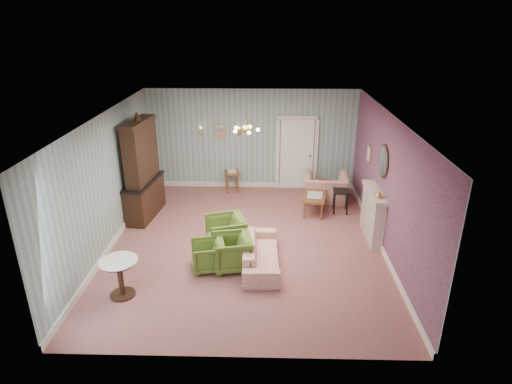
{
  "coord_description": "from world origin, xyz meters",
  "views": [
    {
      "loc": [
        0.44,
        -8.61,
        4.81
      ],
      "look_at": [
        0.2,
        0.4,
        1.1
      ],
      "focal_mm": 30.46,
      "sensor_mm": 36.0,
      "label": 1
    }
  ],
  "objects_px": {
    "pedestal_table": "(121,278)",
    "dresser": "(141,167)",
    "fireplace": "(373,214)",
    "olive_chair_b": "(232,251)",
    "olive_chair_a": "(208,254)",
    "sofa_chintz": "(261,249)",
    "olive_chair_c": "(226,231)",
    "wingback_chair": "(326,183)",
    "coffee_table": "(314,204)",
    "side_table_black": "(340,201)"
  },
  "relations": [
    {
      "from": "fireplace",
      "to": "olive_chair_a",
      "type": "bearing_deg",
      "value": -158.08
    },
    {
      "from": "olive_chair_b",
      "to": "coffee_table",
      "type": "height_order",
      "value": "olive_chair_b"
    },
    {
      "from": "dresser",
      "to": "coffee_table",
      "type": "bearing_deg",
      "value": 10.69
    },
    {
      "from": "olive_chair_c",
      "to": "wingback_chair",
      "type": "relative_size",
      "value": 0.7
    },
    {
      "from": "sofa_chintz",
      "to": "pedestal_table",
      "type": "relative_size",
      "value": 2.49
    },
    {
      "from": "olive_chair_c",
      "to": "pedestal_table",
      "type": "bearing_deg",
      "value": -60.71
    },
    {
      "from": "olive_chair_a",
      "to": "side_table_black",
      "type": "relative_size",
      "value": 1.07
    },
    {
      "from": "wingback_chair",
      "to": "pedestal_table",
      "type": "height_order",
      "value": "wingback_chair"
    },
    {
      "from": "olive_chair_b",
      "to": "olive_chair_c",
      "type": "xyz_separation_m",
      "value": [
        -0.2,
        0.81,
        0.02
      ]
    },
    {
      "from": "olive_chair_c",
      "to": "sofa_chintz",
      "type": "bearing_deg",
      "value": 31.51
    },
    {
      "from": "side_table_black",
      "to": "olive_chair_b",
      "type": "bearing_deg",
      "value": -133.68
    },
    {
      "from": "olive_chair_b",
      "to": "coffee_table",
      "type": "bearing_deg",
      "value": 132.71
    },
    {
      "from": "olive_chair_c",
      "to": "pedestal_table",
      "type": "distance_m",
      "value": 2.52
    },
    {
      "from": "wingback_chair",
      "to": "fireplace",
      "type": "distance_m",
      "value": 2.26
    },
    {
      "from": "olive_chair_a",
      "to": "fireplace",
      "type": "bearing_deg",
      "value": 99.62
    },
    {
      "from": "pedestal_table",
      "to": "dresser",
      "type": "bearing_deg",
      "value": 97.58
    },
    {
      "from": "pedestal_table",
      "to": "coffee_table",
      "type": "bearing_deg",
      "value": 43.69
    },
    {
      "from": "olive_chair_b",
      "to": "olive_chair_c",
      "type": "bearing_deg",
      "value": -177.63
    },
    {
      "from": "dresser",
      "to": "coffee_table",
      "type": "relative_size",
      "value": 2.71
    },
    {
      "from": "dresser",
      "to": "olive_chair_a",
      "type": "bearing_deg",
      "value": -45.19
    },
    {
      "from": "olive_chair_a",
      "to": "olive_chair_c",
      "type": "xyz_separation_m",
      "value": [
        0.28,
        0.87,
        0.08
      ]
    },
    {
      "from": "olive_chair_a",
      "to": "olive_chair_c",
      "type": "height_order",
      "value": "olive_chair_c"
    },
    {
      "from": "olive_chair_c",
      "to": "dresser",
      "type": "bearing_deg",
      "value": -142.92
    },
    {
      "from": "fireplace",
      "to": "olive_chair_b",
      "type": "bearing_deg",
      "value": -155.92
    },
    {
      "from": "olive_chair_c",
      "to": "fireplace",
      "type": "relative_size",
      "value": 0.58
    },
    {
      "from": "olive_chair_a",
      "to": "fireplace",
      "type": "height_order",
      "value": "fireplace"
    },
    {
      "from": "wingback_chair",
      "to": "coffee_table",
      "type": "bearing_deg",
      "value": 69.9
    },
    {
      "from": "dresser",
      "to": "fireplace",
      "type": "relative_size",
      "value": 1.88
    },
    {
      "from": "olive_chair_a",
      "to": "olive_chair_c",
      "type": "distance_m",
      "value": 0.91
    },
    {
      "from": "olive_chair_a",
      "to": "olive_chair_c",
      "type": "bearing_deg",
      "value": 149.89
    },
    {
      "from": "olive_chair_c",
      "to": "olive_chair_a",
      "type": "bearing_deg",
      "value": -34.69
    },
    {
      "from": "fireplace",
      "to": "side_table_black",
      "type": "height_order",
      "value": "fireplace"
    },
    {
      "from": "olive_chair_a",
      "to": "sofa_chintz",
      "type": "height_order",
      "value": "sofa_chintz"
    },
    {
      "from": "olive_chair_a",
      "to": "dresser",
      "type": "bearing_deg",
      "value": -154.41
    },
    {
      "from": "wingback_chair",
      "to": "coffee_table",
      "type": "xyz_separation_m",
      "value": [
        -0.38,
        -0.81,
        -0.26
      ]
    },
    {
      "from": "olive_chair_c",
      "to": "sofa_chintz",
      "type": "distance_m",
      "value": 1.05
    },
    {
      "from": "olive_chair_c",
      "to": "dresser",
      "type": "relative_size",
      "value": 0.31
    },
    {
      "from": "wingback_chair",
      "to": "side_table_black",
      "type": "distance_m",
      "value": 0.86
    },
    {
      "from": "fireplace",
      "to": "sofa_chintz",
      "type": "bearing_deg",
      "value": -153.3
    },
    {
      "from": "olive_chair_a",
      "to": "fireplace",
      "type": "distance_m",
      "value": 3.88
    },
    {
      "from": "olive_chair_a",
      "to": "pedestal_table",
      "type": "height_order",
      "value": "pedestal_table"
    },
    {
      "from": "olive_chair_a",
      "to": "wingback_chair",
      "type": "distance_m",
      "value": 4.53
    },
    {
      "from": "olive_chair_a",
      "to": "sofa_chintz",
      "type": "distance_m",
      "value": 1.08
    },
    {
      "from": "wingback_chair",
      "to": "fireplace",
      "type": "relative_size",
      "value": 0.82
    },
    {
      "from": "olive_chair_b",
      "to": "wingback_chair",
      "type": "distance_m",
      "value": 4.2
    },
    {
      "from": "sofa_chintz",
      "to": "dresser",
      "type": "relative_size",
      "value": 0.7
    },
    {
      "from": "olive_chair_b",
      "to": "wingback_chair",
      "type": "bearing_deg",
      "value": 134.89
    },
    {
      "from": "dresser",
      "to": "olive_chair_c",
      "type": "bearing_deg",
      "value": -29.12
    },
    {
      "from": "olive_chair_a",
      "to": "olive_chair_b",
      "type": "xyz_separation_m",
      "value": [
        0.48,
        0.06,
        0.06
      ]
    },
    {
      "from": "wingback_chair",
      "to": "side_table_black",
      "type": "relative_size",
      "value": 1.87
    }
  ]
}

